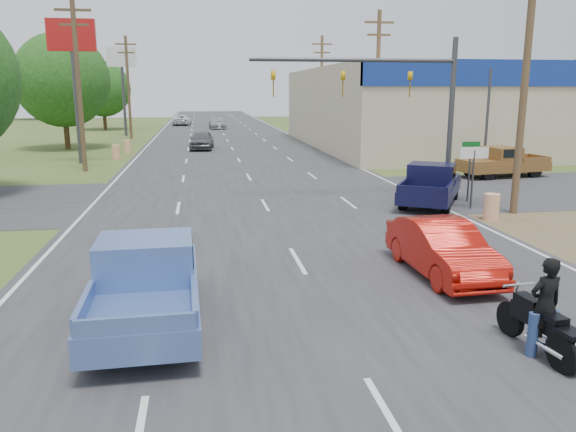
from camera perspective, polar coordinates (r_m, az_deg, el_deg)
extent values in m
plane|color=#3E4C1E|center=(8.82, 10.47, -19.94)|extent=(200.00, 200.00, 0.00)
cube|color=#2D2D30|center=(47.29, -5.70, 6.81)|extent=(15.00, 180.00, 0.02)
cube|color=#2D2D30|center=(25.55, -2.85, 1.96)|extent=(120.00, 10.00, 0.02)
cylinder|color=#4C3823|center=(23.37, 22.92, 12.33)|extent=(0.28, 0.28, 10.00)
cylinder|color=#4C3823|center=(39.87, 9.05, 12.84)|extent=(0.28, 0.28, 10.00)
cube|color=#4C3823|center=(40.12, 9.27, 18.85)|extent=(2.00, 0.14, 0.14)
cube|color=#4C3823|center=(40.04, 9.23, 17.71)|extent=(1.60, 0.14, 0.14)
cylinder|color=#4C3823|center=(57.28, 3.43, 12.85)|extent=(0.28, 0.28, 10.00)
cube|color=#4C3823|center=(57.45, 3.49, 17.04)|extent=(2.00, 0.14, 0.14)
cube|color=#4C3823|center=(57.40, 3.47, 16.24)|extent=(1.60, 0.14, 0.14)
cylinder|color=#4C3823|center=(35.65, -20.49, 12.27)|extent=(0.28, 0.28, 10.00)
cube|color=#4C3823|center=(35.93, -21.03, 18.96)|extent=(2.00, 0.14, 0.14)
cube|color=#4C3823|center=(35.84, -20.93, 17.70)|extent=(1.60, 0.14, 0.14)
cylinder|color=#4C3823|center=(59.38, -15.91, 12.39)|extent=(0.28, 0.28, 10.00)
cube|color=#4C3823|center=(59.55, -16.16, 16.43)|extent=(2.00, 0.14, 0.14)
cube|color=#4C3823|center=(59.50, -16.11, 15.66)|extent=(1.60, 0.14, 0.14)
cylinder|color=#422D19|center=(50.27, -21.59, 8.18)|extent=(0.44, 0.44, 3.24)
sphere|color=#164614|center=(50.18, -21.96, 12.69)|extent=(7.56, 7.56, 7.56)
cylinder|color=#422D19|center=(73.97, -18.12, 9.43)|extent=(0.44, 0.44, 2.88)
sphere|color=#164614|center=(73.90, -18.31, 12.15)|extent=(6.72, 6.72, 6.72)
cylinder|color=#422D19|center=(107.11, 9.02, 10.82)|extent=(0.44, 0.44, 3.42)
sphere|color=#164614|center=(107.08, 9.10, 13.06)|extent=(7.98, 7.98, 7.98)
cylinder|color=#422D19|center=(105.63, -24.28, 9.96)|extent=(0.44, 0.44, 3.78)
sphere|color=#164614|center=(105.61, -24.51, 12.46)|extent=(8.82, 8.82, 8.82)
cylinder|color=orange|center=(22.15, 19.96, 0.86)|extent=(0.56, 0.56, 1.00)
cylinder|color=orange|center=(29.90, 12.88, 4.17)|extent=(0.56, 0.56, 1.00)
cylinder|color=orange|center=(41.61, -17.05, 6.22)|extent=(0.56, 0.56, 1.00)
cylinder|color=orange|center=(45.52, -15.99, 6.79)|extent=(0.56, 0.56, 1.00)
cylinder|color=#3F3F44|center=(39.77, -20.74, 11.48)|extent=(0.30, 0.30, 9.00)
cube|color=#B21414|center=(39.92, -21.17, 16.78)|extent=(3.00, 0.35, 2.00)
cylinder|color=#3F3F44|center=(63.47, -16.37, 11.89)|extent=(0.30, 0.30, 9.00)
cube|color=white|center=(63.57, -16.58, 15.22)|extent=(3.00, 0.35, 2.00)
cylinder|color=#3F3F44|center=(23.86, 18.23, 3.49)|extent=(0.08, 0.08, 2.40)
cube|color=white|center=(23.73, 18.41, 6.11)|extent=(1.20, 0.05, 0.45)
cylinder|color=#3F3F44|center=(25.46, 17.92, 4.04)|extent=(0.08, 0.08, 2.40)
cube|color=#0C591E|center=(25.31, 18.12, 6.95)|extent=(0.80, 0.04, 0.22)
cylinder|color=#3F3F44|center=(26.46, 16.21, 9.47)|extent=(0.24, 0.24, 7.00)
cylinder|color=#3F3F44|center=(24.91, 6.79, 15.46)|extent=(9.00, 0.18, 0.18)
imported|color=gold|center=(25.67, 12.32, 14.17)|extent=(0.18, 0.40, 1.10)
imported|color=gold|center=(24.76, 5.61, 14.46)|extent=(0.18, 0.40, 1.10)
imported|color=gold|center=(24.20, -1.52, 14.56)|extent=(0.18, 0.40, 1.10)
imported|color=#A91007|center=(15.10, 15.41, -3.24)|extent=(1.67, 4.38, 1.42)
cylinder|color=black|center=(10.94, 26.56, -12.34)|extent=(0.42, 0.73, 0.70)
cylinder|color=black|center=(12.00, 21.64, -9.67)|extent=(0.21, 0.71, 0.70)
cube|color=black|center=(11.36, 24.02, -9.49)|extent=(0.38, 1.28, 0.32)
cube|color=black|center=(11.47, 23.28, -8.07)|extent=(0.34, 0.61, 0.23)
cube|color=black|center=(11.08, 25.15, -9.21)|extent=(0.38, 0.61, 0.11)
cylinder|color=white|center=(11.63, 22.41, -6.46)|extent=(0.69, 0.13, 0.05)
imported|color=black|center=(11.17, 24.63, -8.67)|extent=(0.69, 0.49, 1.76)
cylinder|color=black|center=(13.71, -17.32, -6.28)|extent=(0.33, 0.84, 0.83)
cylinder|color=black|center=(13.60, -10.00, -6.04)|extent=(0.33, 0.84, 0.83)
cylinder|color=black|center=(10.73, -19.32, -11.78)|extent=(0.33, 0.84, 0.83)
cylinder|color=black|center=(10.58, -9.80, -11.57)|extent=(0.33, 0.84, 0.83)
cube|color=#4E6CA9|center=(12.03, -14.13, -7.59)|extent=(2.21, 5.43, 0.54)
cube|color=#4E6CA9|center=(13.46, -13.80, -3.88)|extent=(2.02, 2.10, 0.19)
cube|color=#4E6CA9|center=(11.91, -14.28, -4.23)|extent=(1.95, 1.66, 0.88)
cube|color=black|center=(11.87, -14.32, -3.52)|extent=(1.98, 1.34, 0.47)
cube|color=#4E6CA9|center=(9.43, -15.23, -10.69)|extent=(1.90, 0.13, 0.31)
cylinder|color=black|center=(26.17, 12.88, 2.78)|extent=(0.67, 0.84, 0.80)
cylinder|color=black|center=(25.97, 16.54, 2.50)|extent=(0.67, 0.84, 0.80)
cylinder|color=black|center=(23.14, 11.64, 1.58)|extent=(0.67, 0.84, 0.80)
cylinder|color=black|center=(22.91, 15.78, 1.26)|extent=(0.67, 0.84, 0.80)
cube|color=black|center=(24.49, 14.26, 2.57)|extent=(4.37, 5.50, 0.52)
cube|color=black|center=(25.97, 14.77, 3.84)|extent=(2.64, 2.67, 0.18)
cube|color=black|center=(24.49, 14.38, 4.18)|extent=(2.38, 2.28, 0.85)
cube|color=black|center=(24.47, 14.40, 4.53)|extent=(2.25, 2.03, 0.45)
cube|color=black|center=(21.93, 13.41, 2.55)|extent=(1.62, 1.01, 0.30)
cylinder|color=black|center=(32.14, 19.70, 4.12)|extent=(0.82, 0.41, 0.78)
cylinder|color=black|center=(33.44, 18.00, 4.54)|extent=(0.82, 0.41, 0.78)
cylinder|color=black|center=(34.07, 23.78, 4.23)|extent=(0.82, 0.41, 0.78)
cylinder|color=black|center=(35.30, 22.03, 4.63)|extent=(0.82, 0.41, 0.78)
cube|color=brown|center=(33.68, 20.95, 4.75)|extent=(5.31, 2.72, 0.51)
cube|color=brown|center=(32.72, 18.90, 5.26)|extent=(2.19, 2.13, 0.18)
cube|color=brown|center=(33.55, 20.90, 5.87)|extent=(1.78, 2.01, 0.83)
cube|color=black|center=(33.53, 20.92, 6.11)|extent=(1.49, 2.00, 0.44)
cube|color=brown|center=(35.24, 24.17, 5.43)|extent=(0.36, 1.78, 0.29)
imported|color=#515155|center=(47.06, -8.75, 7.62)|extent=(2.16, 4.61, 1.52)
imported|color=#A1A1A5|center=(73.09, -7.20, 9.34)|extent=(2.24, 4.98, 1.42)
imported|color=silver|center=(81.38, -10.72, 9.55)|extent=(2.60, 5.30, 1.45)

